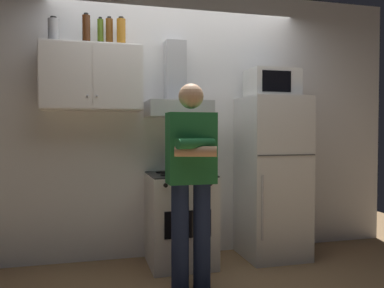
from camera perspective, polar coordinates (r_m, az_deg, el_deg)
name	(u,v)px	position (r m, az deg, el deg)	size (l,w,h in m)	color
ground_plane	(192,273)	(3.73, 0.00, -17.93)	(7.00, 7.00, 0.00)	olive
back_wall_tiled	(177,123)	(4.10, -2.14, 3.07)	(4.80, 0.10, 2.70)	white
upper_cabinet	(92,78)	(3.80, -14.15, 9.15)	(0.90, 0.37, 0.60)	white
stove_oven	(180,219)	(3.83, -1.70, -10.66)	(0.60, 0.62, 0.87)	white
range_hood	(177,97)	(3.88, -2.14, 6.80)	(0.60, 0.44, 0.75)	#B7BABF
refrigerator	(272,177)	(4.09, 11.41, -4.68)	(0.60, 0.62, 1.60)	silver
microwave	(272,84)	(4.11, 11.38, 8.49)	(0.48, 0.37, 0.28)	silver
person_standing	(191,177)	(3.16, -0.11, -4.75)	(0.38, 0.33, 1.64)	#192342
cooking_pot	(197,167)	(3.67, 0.69, -3.31)	(0.29, 0.19, 0.12)	#B7BABF
bottle_rum_dark	(86,29)	(3.85, -14.91, 15.58)	(0.07, 0.07, 0.28)	#47230F
bottle_liquor_amber	(121,32)	(3.87, -10.11, 15.48)	(0.08, 0.08, 0.27)	#B7721E
bottle_olive_oil	(100,33)	(3.92, -12.98, 15.29)	(0.06, 0.06, 0.27)	#4C6B19
bottle_canister_steel	(54,30)	(3.85, -19.21, 15.14)	(0.10, 0.10, 0.22)	#B2B5BA
bottle_beer_brown	(109,32)	(3.92, -11.75, 15.37)	(0.07, 0.07, 0.28)	brown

